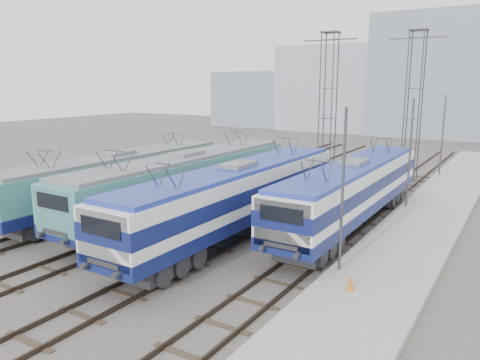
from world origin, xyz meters
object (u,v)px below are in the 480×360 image
Objects in this scene: locomotive_center_left at (185,180)px; locomotive_center_right at (236,194)px; locomotive_far_right at (352,188)px; safety_cone at (350,282)px; catenary_tower_east at (414,99)px; mast_rear at (442,137)px; mast_mid at (410,156)px; locomotive_far_left at (118,177)px; catenary_tower_west at (328,99)px; mast_front at (342,195)px.

locomotive_center_left is 1.01× the size of locomotive_center_right.
locomotive_center_left reaches higher than locomotive_far_right.
locomotive_center_left is 30.50× the size of safety_cone.
locomotive_center_left is 20.98m from catenary_tower_east.
mast_rear reaches higher than locomotive_center_right.
mast_mid is 1.00× the size of mast_rear.
locomotive_far_left is 28.89× the size of safety_cone.
catenary_tower_west is at bearing 117.15° from locomotive_far_right.
catenary_tower_west reaches higher than mast_mid.
locomotive_center_right is at bearing 153.45° from safety_cone.
mast_front reaches higher than locomotive_far_right.
catenary_tower_east reaches higher than safety_cone.
mast_rear reaches higher than safety_cone.
mast_front is 11.59× the size of safety_cone.
catenary_tower_east reaches higher than mast_rear.
mast_mid is at bearing 70.28° from locomotive_far_right.
catenary_tower_west is 6.80m from catenary_tower_east.
catenary_tower_east is at bearing 95.45° from mast_front.
locomotive_far_right is at bearing 105.14° from mast_front.
locomotive_far_right is at bearing 46.97° from locomotive_center_right.
locomotive_center_right is 2.61× the size of mast_mid.
locomotive_center_right reaches higher than locomotive_far_left.
safety_cone is at bearing -58.16° from mast_front.
locomotive_center_left reaches higher than locomotive_center_right.
locomotive_far_right is 9.14m from safety_cone.
locomotive_far_left is at bearing -167.50° from locomotive_center_left.
locomotive_center_right is 11.89m from mast_mid.
locomotive_center_left is (4.50, 1.00, 0.11)m from locomotive_far_left.
locomotive_center_left is at bearing 162.50° from locomotive_center_right.
mast_front is at bearing -9.03° from locomotive_far_left.
locomotive_far_left is 0.96× the size of locomotive_center_right.
locomotive_far_left reaches higher than safety_cone.
catenary_tower_west is 1.71× the size of mast_mid.
locomotive_far_left is 26.50m from mast_rear.
catenary_tower_west is (2.25, 16.56, 4.35)m from locomotive_center_left.
catenary_tower_west reaches higher than mast_front.
catenary_tower_east is (-0.25, 15.16, 4.40)m from locomotive_far_right.
mast_front reaches higher than locomotive_center_left.
mast_rear is (1.85, 17.16, 1.26)m from locomotive_far_right.
mast_front is 24.00m from mast_rear.
mast_front is 12.00m from mast_mid.
mast_front is (2.10, -22.00, -3.14)m from catenary_tower_east.
mast_front is at bearing -84.55° from catenary_tower_east.
catenary_tower_east is 19.87× the size of safety_cone.
locomotive_far_left is at bearing -161.95° from locomotive_far_right.
locomotive_center_right is 22.91m from mast_rear.
locomotive_far_right is at bearing 20.70° from locomotive_center_left.
locomotive_far_right is at bearing 18.05° from locomotive_far_left.
mast_rear is (2.10, 2.00, -3.14)m from catenary_tower_east.
locomotive_far_left is 2.49× the size of mast_front.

